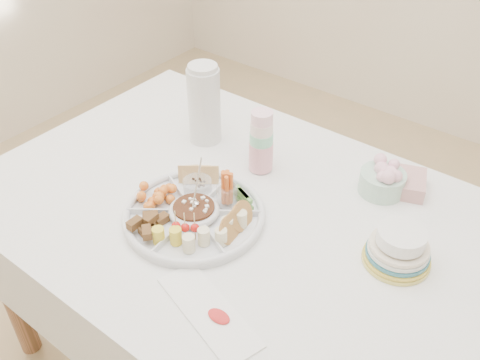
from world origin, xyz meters
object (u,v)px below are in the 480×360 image
Objects in this scene: dining_table at (239,297)px; thermos at (204,103)px; party_tray at (194,213)px; plate_stack at (399,245)px.

thermos is at bearing 145.30° from dining_table.
party_tray reaches higher than dining_table.
dining_table is 5.62× the size of thermos.
party_tray is at bearing -159.23° from plate_stack.
plate_stack reaches higher than party_tray.
dining_table is at bearing 57.04° from party_tray.
thermos reaches higher than plate_stack.
dining_table is at bearing -34.70° from thermos.
plate_stack is at bearing 20.77° from party_tray.
party_tray is 1.40× the size of thermos.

